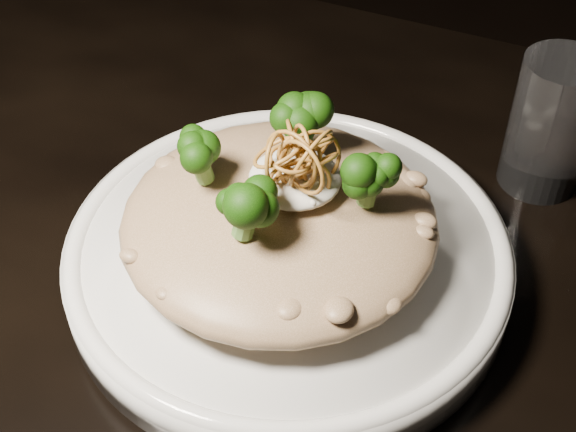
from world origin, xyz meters
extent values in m
cube|color=black|center=(0.00, 0.00, 0.73)|extent=(1.10, 0.80, 0.04)
cylinder|color=black|center=(-0.48, 0.33, 0.35)|extent=(0.05, 0.05, 0.71)
cylinder|color=silver|center=(-0.03, 0.04, 0.77)|extent=(0.30, 0.30, 0.03)
ellipsoid|color=brown|center=(-0.04, 0.03, 0.80)|extent=(0.21, 0.21, 0.05)
ellipsoid|color=white|center=(-0.03, 0.04, 0.83)|extent=(0.06, 0.06, 0.02)
cylinder|color=white|center=(0.10, 0.21, 0.80)|extent=(0.08, 0.08, 0.11)
camera|label=1|loc=(0.12, -0.30, 1.16)|focal=50.00mm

